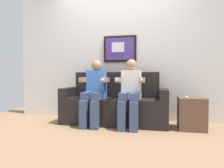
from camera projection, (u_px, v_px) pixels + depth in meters
ground_plane at (110, 128)px, 3.20m from camera, size 5.47×5.47×0.00m
back_wall_assembly at (119, 52)px, 3.89m from camera, size 4.21×0.10×2.60m
couch at (114, 106)px, 3.51m from camera, size 1.81×0.58×0.90m
person_on_left at (95, 89)px, 3.40m from camera, size 0.46×0.56×1.11m
person_on_right at (130, 90)px, 3.27m from camera, size 0.46×0.56×1.11m
side_table_right at (191, 113)px, 3.13m from camera, size 0.40×0.40×0.50m
spare_remote_on_table at (187, 97)px, 3.08m from camera, size 0.04×0.13×0.02m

